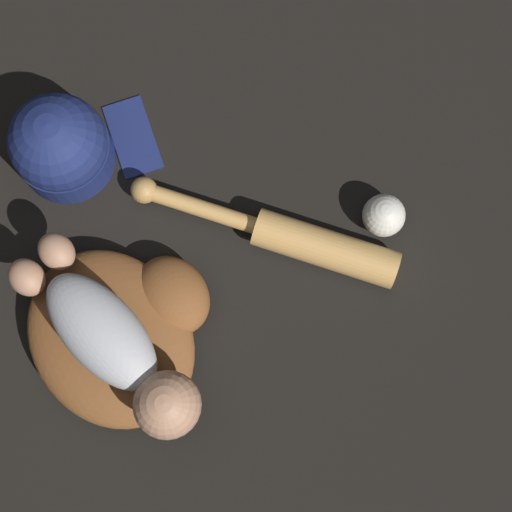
# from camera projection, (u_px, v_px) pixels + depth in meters

# --- Properties ---
(ground_plane) EXTENTS (6.00, 6.00, 0.00)m
(ground_plane) POSITION_uv_depth(u_px,v_px,m) (87.00, 339.00, 1.34)
(ground_plane) COLOR black
(baseball_glove) EXTENTS (0.35, 0.34, 0.08)m
(baseball_glove) POSITION_uv_depth(u_px,v_px,m) (121.00, 331.00, 1.30)
(baseball_glove) COLOR brown
(baseball_glove) RESTS_ON ground
(baby_figure) EXTENTS (0.35, 0.24, 0.10)m
(baby_figure) POSITION_uv_depth(u_px,v_px,m) (114.00, 346.00, 1.22)
(baby_figure) COLOR #B2B2B7
(baby_figure) RESTS_ON baseball_glove
(baseball_bat) EXTENTS (0.29, 0.38, 0.06)m
(baseball_bat) POSITION_uv_depth(u_px,v_px,m) (295.00, 239.00, 1.34)
(baseball_bat) COLOR tan
(baseball_bat) RESTS_ON ground
(baseball) EXTENTS (0.07, 0.07, 0.07)m
(baseball) POSITION_uv_depth(u_px,v_px,m) (384.00, 215.00, 1.34)
(baseball) COLOR silver
(baseball) RESTS_ON ground
(baseball_cap) EXTENTS (0.15, 0.22, 0.15)m
(baseball_cap) POSITION_uv_depth(u_px,v_px,m) (61.00, 146.00, 1.34)
(baseball_cap) COLOR navy
(baseball_cap) RESTS_ON ground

